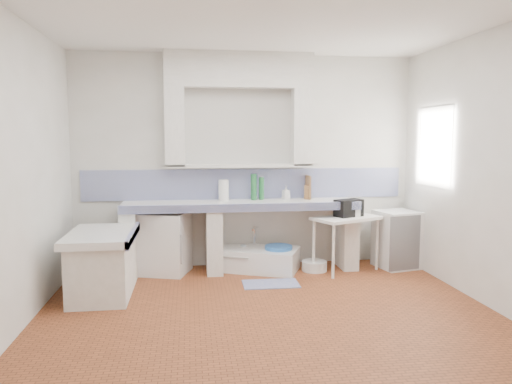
{
  "coord_description": "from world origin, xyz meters",
  "views": [
    {
      "loc": [
        -0.74,
        -4.45,
        1.72
      ],
      "look_at": [
        0.0,
        1.0,
        1.1
      ],
      "focal_mm": 34.15,
      "sensor_mm": 36.0,
      "label": 1
    }
  ],
  "objects": [
    {
      "name": "floor",
      "position": [
        0.0,
        0.0,
        0.0
      ],
      "size": [
        4.5,
        4.5,
        0.0
      ],
      "primitive_type": "plane",
      "color": "brown",
      "rests_on": "ground"
    },
    {
      "name": "ceiling",
      "position": [
        0.0,
        0.0,
        2.8
      ],
      "size": [
        4.5,
        4.5,
        0.0
      ],
      "primitive_type": "plane",
      "rotation": [
        3.14,
        0.0,
        0.0
      ],
      "color": "white",
      "rests_on": "ground"
    },
    {
      "name": "wall_back",
      "position": [
        0.0,
        2.0,
        1.4
      ],
      "size": [
        4.5,
        0.0,
        4.5
      ],
      "primitive_type": "plane",
      "rotation": [
        1.57,
        0.0,
        0.0
      ],
      "color": "white",
      "rests_on": "ground"
    },
    {
      "name": "wall_front",
      "position": [
        0.0,
        -2.0,
        1.4
      ],
      "size": [
        4.5,
        0.0,
        4.5
      ],
      "primitive_type": "plane",
      "rotation": [
        -1.57,
        0.0,
        0.0
      ],
      "color": "white",
      "rests_on": "ground"
    },
    {
      "name": "wall_left",
      "position": [
        -2.25,
        0.0,
        1.4
      ],
      "size": [
        0.0,
        4.5,
        4.5
      ],
      "primitive_type": "plane",
      "rotation": [
        1.57,
        0.0,
        1.57
      ],
      "color": "white",
      "rests_on": "ground"
    },
    {
      "name": "wall_right",
      "position": [
        2.25,
        0.0,
        1.4
      ],
      "size": [
        0.0,
        4.5,
        4.5
      ],
      "primitive_type": "plane",
      "rotation": [
        1.57,
        0.0,
        -1.57
      ],
      "color": "white",
      "rests_on": "ground"
    },
    {
      "name": "alcove_mass",
      "position": [
        -0.1,
        1.88,
        2.58
      ],
      "size": [
        1.9,
        0.25,
        0.45
      ],
      "primitive_type": "cube",
      "color": "white",
      "rests_on": "ground"
    },
    {
      "name": "window_frame",
      "position": [
        2.42,
        1.2,
        1.6
      ],
      "size": [
        0.35,
        0.86,
        1.06
      ],
      "primitive_type": "cube",
      "color": "#3C2213",
      "rests_on": "ground"
    },
    {
      "name": "lace_valance",
      "position": [
        2.28,
        1.2,
        1.98
      ],
      "size": [
        0.01,
        0.84,
        0.24
      ],
      "primitive_type": "cube",
      "color": "white",
      "rests_on": "ground"
    },
    {
      "name": "counter_slab",
      "position": [
        -0.1,
        1.7,
        0.86
      ],
      "size": [
        3.0,
        0.6,
        0.08
      ],
      "primitive_type": "cube",
      "color": "white",
      "rests_on": "ground"
    },
    {
      "name": "counter_lip",
      "position": [
        -0.1,
        1.42,
        0.86
      ],
      "size": [
        3.0,
        0.04,
        0.1
      ],
      "primitive_type": "cube",
      "color": "navy",
      "rests_on": "ground"
    },
    {
      "name": "counter_pier_left",
      "position": [
        -1.5,
        1.7,
        0.41
      ],
      "size": [
        0.2,
        0.55,
        0.82
      ],
      "primitive_type": "cube",
      "color": "white",
      "rests_on": "ground"
    },
    {
      "name": "counter_pier_mid",
      "position": [
        -0.45,
        1.7,
        0.41
      ],
      "size": [
        0.2,
        0.55,
        0.82
      ],
      "primitive_type": "cube",
      "color": "white",
      "rests_on": "ground"
    },
    {
      "name": "counter_pier_right",
      "position": [
        1.3,
        1.7,
        0.41
      ],
      "size": [
        0.2,
        0.55,
        0.82
      ],
      "primitive_type": "cube",
      "color": "white",
      "rests_on": "ground"
    },
    {
      "name": "peninsula_top",
      "position": [
        -1.7,
        0.9,
        0.66
      ],
      "size": [
        0.7,
        1.1,
        0.08
      ],
      "primitive_type": "cube",
      "color": "white",
      "rests_on": "ground"
    },
    {
      "name": "peninsula_base",
      "position": [
        -1.7,
        0.9,
        0.31
      ],
      "size": [
        0.6,
        1.0,
        0.62
      ],
      "primitive_type": "cube",
      "color": "white",
      "rests_on": "ground"
    },
    {
      "name": "peninsula_lip",
      "position": [
        -1.37,
        0.9,
        0.66
      ],
      "size": [
        0.04,
        1.1,
        0.1
      ],
      "primitive_type": "cube",
      "color": "navy",
      "rests_on": "ground"
    },
    {
      "name": "backsplash",
      "position": [
        0.0,
        1.99,
        1.1
      ],
      "size": [
        4.27,
        0.03,
        0.4
      ],
      "primitive_type": "cube",
      "color": "navy",
      "rests_on": "ground"
    },
    {
      "name": "stove",
      "position": [
        -1.06,
        1.71,
        0.39
      ],
      "size": [
        0.68,
        0.67,
        0.78
      ],
      "primitive_type": "cube",
      "rotation": [
        0.0,
        0.0,
        -0.3
      ],
      "color": "white",
      "rests_on": "ground"
    },
    {
      "name": "sink",
      "position": [
        0.1,
        1.7,
        0.13
      ],
      "size": [
        1.21,
        0.95,
        0.26
      ],
      "primitive_type": "cube",
      "rotation": [
        0.0,
        0.0,
        -0.4
      ],
      "color": "white",
      "rests_on": "ground"
    },
    {
      "name": "side_table",
      "position": [
        1.24,
        1.49,
        0.35
      ],
      "size": [
        0.97,
        0.79,
        0.04
      ],
      "primitive_type": "cube",
      "rotation": [
        0.0,
        0.0,
        0.43
      ],
      "color": "white",
      "rests_on": "ground"
    },
    {
      "name": "fridge",
      "position": [
        1.96,
        1.57,
        0.38
      ],
      "size": [
        0.58,
        0.58,
        0.75
      ],
      "primitive_type": "cube",
      "rotation": [
        0.0,
        0.0,
        0.22
      ],
      "color": "white",
      "rests_on": "ground"
    },
    {
      "name": "bucket_red",
      "position": [
        -0.13,
        1.74,
        0.13
      ],
      "size": [
        0.36,
        0.36,
        0.26
      ],
      "primitive_type": "cylinder",
      "rotation": [
        0.0,
        0.0,
        -0.36
      ],
      "color": "red",
      "rests_on": "ground"
    },
    {
      "name": "bucket_orange",
      "position": [
        0.19,
        1.59,
        0.14
      ],
      "size": [
        0.37,
        0.37,
        0.27
      ],
      "primitive_type": "cylinder",
      "rotation": [
        0.0,
        0.0,
        0.32
      ],
      "color": "#C15315",
      "rests_on": "ground"
    },
    {
      "name": "bucket_blue",
      "position": [
        0.37,
        1.59,
        0.17
      ],
      "size": [
        0.43,
        0.43,
        0.33
      ],
      "primitive_type": "cylinder",
      "rotation": [
        0.0,
        0.0,
        -0.25
      ],
      "color": "blue",
      "rests_on": "ground"
    },
    {
      "name": "basin_white",
      "position": [
        0.84,
        1.54,
        0.06
      ],
      "size": [
        0.42,
        0.42,
        0.13
      ],
      "primitive_type": "cylinder",
      "rotation": [
        0.0,
        0.0,
        0.39
      ],
      "color": "white",
      "rests_on": "ground"
    },
    {
      "name": "water_bottle_a",
      "position": [
        -0.06,
        1.83,
        0.15
      ],
      "size": [
        0.1,
        0.1,
        0.3
      ],
      "primitive_type": "cylinder",
      "rotation": [
        0.0,
        0.0,
        0.41
      ],
      "color": "silver",
      "rests_on": "ground"
    },
    {
      "name": "water_bottle_b",
      "position": [
        0.29,
        1.85,
        0.14
      ],
      "size": [
        0.08,
        0.08,
        0.28
      ],
      "primitive_type": "cylinder",
      "rotation": [
        0.0,
        0.0,
        -0.02
      ],
      "color": "silver",
      "rests_on": "ground"
    },
    {
      "name": "black_bag",
      "position": [
        1.27,
        1.51,
        0.82
      ],
      "size": [
        0.4,
        0.32,
        0.22
      ],
      "primitive_type": "cube",
      "rotation": [
        0.0,
        0.0,
        0.41
      ],
      "color": "black",
      "rests_on": "side_table"
    },
    {
      "name": "green_bottle_a",
      "position": [
        0.08,
        1.83,
        1.07
      ],
      "size": [
        0.09,
        0.09,
        0.34
      ],
      "primitive_type": "cylinder",
      "rotation": [
        0.0,
        0.0,
        -0.15
      ],
      "color": "#216633",
      "rests_on": "counter_slab"
    },
    {
      "name": "green_bottle_b",
      "position": [
        0.19,
        1.85,
        1.05
      ],
      "size": [
        0.08,
        0.08,
        0.3
      ],
      "primitive_type": "cylinder",
      "rotation": [
        0.0,
        0.0,
        -0.16
      ],
      "color": "#216633",
      "rests_on": "counter_slab"
    },
    {
      "name": "knife_block",
      "position": [
        0.81,
        1.82,
        0.99
      ],
      "size": [
        0.11,
        0.09,
        0.18
      ],
      "primitive_type": "cube",
      "rotation": [
        0.0,
        0.0,
        -0.25
      ],
      "color": "olive",
      "rests_on": "counter_slab"
    },
    {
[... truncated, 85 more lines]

